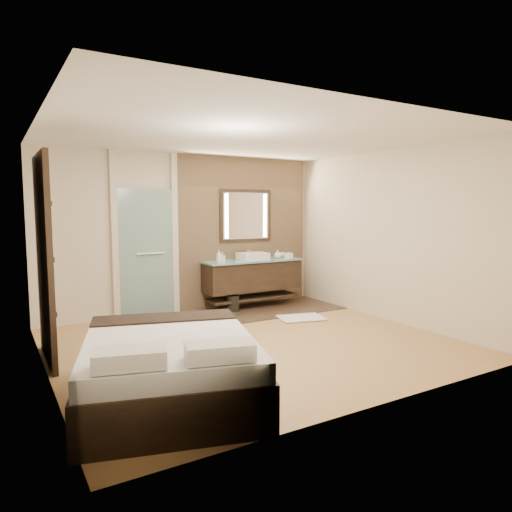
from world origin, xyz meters
TOP-DOWN VIEW (x-y plane):
  - floor at (0.00, 0.00)m, footprint 5.00×5.00m
  - tile_strip at (0.60, 1.60)m, footprint 3.80×1.30m
  - stone_wall at (1.10, 2.21)m, footprint 2.60×0.08m
  - vanity at (1.10, 1.92)m, footprint 1.85×0.55m
  - mirror_unit at (1.10, 2.16)m, footprint 1.06×0.04m
  - frosted_door at (-0.75, 2.20)m, footprint 1.10×0.12m
  - shoji_partition at (-2.43, 0.60)m, footprint 0.06×1.20m
  - bed at (-1.58, -1.16)m, footprint 2.02×2.29m
  - bath_mat at (1.34, 0.75)m, footprint 0.82×0.66m
  - waste_bin at (0.63, 1.79)m, footprint 0.26×0.26m
  - tissue_box at (1.79, 1.78)m, footprint 0.15×0.15m
  - soap_bottle_a at (0.38, 1.81)m, footprint 0.11×0.11m
  - soap_bottle_b at (0.50, 1.93)m, footprint 0.08×0.08m
  - soap_bottle_c at (1.61, 1.86)m, footprint 0.17×0.17m
  - cup at (1.80, 2.02)m, footprint 0.13×0.13m

SIDE VIEW (x-z plane):
  - floor at x=0.00m, z-range 0.00..0.00m
  - tile_strip at x=0.60m, z-range 0.00..0.01m
  - bath_mat at x=1.34m, z-range 0.01..0.03m
  - waste_bin at x=0.63m, z-range 0.00..0.28m
  - bed at x=-1.58m, z-range -0.06..0.68m
  - vanity at x=1.10m, z-range 0.14..1.02m
  - cup at x=1.80m, z-range 0.86..0.96m
  - tissue_box at x=1.79m, z-range 0.86..0.97m
  - soap_bottle_c at x=1.61m, z-range 0.86..1.03m
  - soap_bottle_b at x=0.50m, z-range 0.86..1.03m
  - soap_bottle_a at x=0.38m, z-range 0.86..1.09m
  - frosted_door at x=-0.75m, z-range -0.21..2.49m
  - shoji_partition at x=-2.43m, z-range 0.01..2.41m
  - stone_wall at x=1.10m, z-range 0.00..2.70m
  - mirror_unit at x=1.10m, z-range 1.17..2.13m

